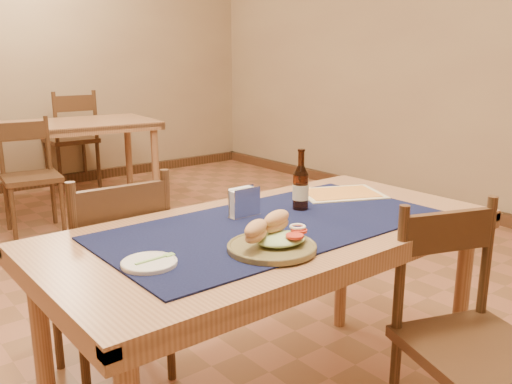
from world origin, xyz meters
TOP-DOWN VIEW (x-y plane):
  - room at (0.00, 0.00)m, footprint 6.04×7.04m
  - main_table at (0.00, -0.80)m, footprint 1.60×0.80m
  - placemat at (0.00, -0.80)m, footprint 1.20×0.60m
  - baseboard at (0.00, 0.00)m, footprint 6.00×7.00m
  - back_table at (0.41, 2.62)m, footprint 1.82×1.05m
  - chair_main_far at (-0.35, -0.21)m, footprint 0.44×0.44m
  - chair_main_near at (0.33, -1.37)m, footprint 0.51×0.51m
  - chair_back_near at (0.01, 2.03)m, footprint 0.45×0.45m
  - chair_back_far at (0.79, 3.22)m, footprint 0.47×0.47m
  - sandwich_plate at (-0.17, -0.99)m, footprint 0.27×0.27m
  - side_plate at (-0.52, -0.87)m, footprint 0.16×0.16m
  - fork at (-0.49, -0.86)m, footprint 0.12×0.02m
  - beer_bottle at (0.20, -0.72)m, footprint 0.06×0.06m
  - napkin_holder at (-0.03, -0.67)m, footprint 0.12×0.04m
  - menu_card at (0.49, -0.66)m, footprint 0.41×0.36m

SIDE VIEW (x-z plane):
  - baseboard at x=0.00m, z-range 0.00..0.10m
  - chair_main_near at x=0.33m, z-range 0.02..0.88m
  - chair_back_near at x=0.01m, z-range 0.02..0.88m
  - chair_main_far at x=-0.35m, z-range 0.02..0.92m
  - chair_back_far at x=0.79m, z-range 0.02..1.01m
  - main_table at x=0.00m, z-range 0.29..1.04m
  - back_table at x=0.41m, z-range 0.29..1.04m
  - placemat at x=0.00m, z-range 0.75..0.76m
  - menu_card at x=0.49m, z-range 0.76..0.76m
  - side_plate at x=-0.52m, z-range 0.76..0.77m
  - fork at x=-0.49m, z-range 0.77..0.77m
  - sandwich_plate at x=-0.17m, z-range 0.73..0.84m
  - napkin_holder at x=-0.03m, z-range 0.75..0.86m
  - beer_bottle at x=0.20m, z-range 0.73..0.96m
  - room at x=0.00m, z-range -0.02..2.82m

